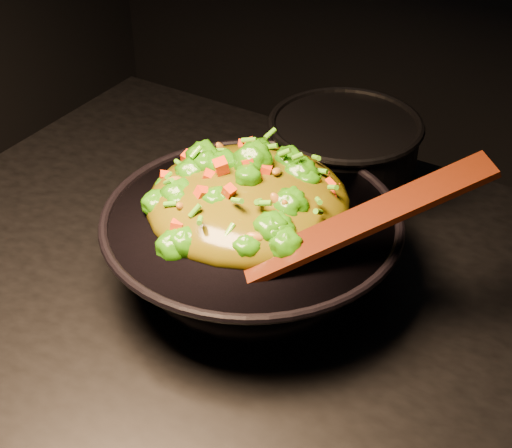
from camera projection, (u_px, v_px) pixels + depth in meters
The scene contains 4 objects.
wok at pixel (252, 251), 0.97m from camera, with size 0.35×0.35×0.10m, color black, non-canonical shape.
stir_fry at pixel (248, 176), 0.94m from camera, with size 0.25×0.25×0.09m, color #2A7808, non-canonical shape.
spatula at pixel (364, 220), 0.85m from camera, with size 0.30×0.04×0.01m, color #3C1C09.
back_pot at pixel (343, 157), 1.13m from camera, with size 0.21×0.21×0.12m, color black.
Camera 1 is at (0.31, -0.59, 1.55)m, focal length 55.00 mm.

